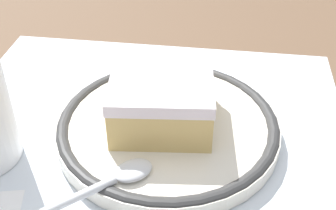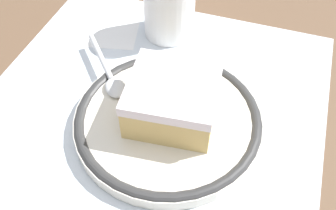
% 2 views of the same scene
% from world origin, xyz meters
% --- Properties ---
extents(ground_plane, '(2.40, 2.40, 0.00)m').
position_xyz_m(ground_plane, '(0.00, 0.00, 0.00)').
color(ground_plane, brown).
extents(placemat, '(0.40, 0.39, 0.00)m').
position_xyz_m(placemat, '(0.00, 0.00, 0.00)').
color(placemat, silver).
rests_on(placemat, ground_plane).
extents(plate, '(0.21, 0.21, 0.02)m').
position_xyz_m(plate, '(0.03, -0.02, 0.01)').
color(plate, silver).
rests_on(plate, placemat).
extents(cake_slice, '(0.10, 0.10, 0.05)m').
position_xyz_m(cake_slice, '(0.03, -0.02, 0.04)').
color(cake_slice, '#DBB76B').
rests_on(cake_slice, plate).
extents(spoon, '(0.09, 0.10, 0.01)m').
position_xyz_m(spoon, '(-0.06, 0.01, 0.02)').
color(spoon, silver).
rests_on(spoon, plate).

